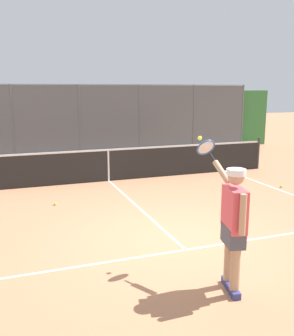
{
  "coord_description": "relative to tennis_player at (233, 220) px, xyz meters",
  "views": [
    {
      "loc": [
        2.7,
        6.06,
        2.7
      ],
      "look_at": [
        -0.0,
        -1.38,
        1.05
      ],
      "focal_mm": 40.8,
      "sensor_mm": 36.0,
      "label": 1
    }
  ],
  "objects": [
    {
      "name": "fence_backdrop",
      "position": [
        0.0,
        -11.93,
        0.29
      ],
      "size": [
        18.28,
        1.37,
        2.87
      ],
      "color": "#565B60",
      "rests_on": "ground"
    },
    {
      "name": "tennis_ball_mid_court",
      "position": [
        -4.32,
        -4.29,
        -0.97
      ],
      "size": [
        0.07,
        0.07,
        0.07
      ],
      "primitive_type": "sphere",
      "color": "#D6E042",
      "rests_on": "ground"
    },
    {
      "name": "ground_plane",
      "position": [
        0.0,
        -1.96,
        -1.0
      ],
      "size": [
        60.0,
        60.0,
        0.0
      ],
      "primitive_type": "plane",
      "color": "#B27551"
    },
    {
      "name": "court_line_markings",
      "position": [
        0.0,
        -1.08,
        -1.0
      ],
      "size": [
        8.25,
        9.66,
        0.01
      ],
      "color": "white",
      "rests_on": "ground"
    },
    {
      "name": "tennis_player",
      "position": [
        0.0,
        0.0,
        0.0
      ],
      "size": [
        0.35,
        1.43,
        2.0
      ],
      "rotation": [
        0.0,
        0.0,
        -1.81
      ],
      "color": "navy",
      "rests_on": "ground"
    },
    {
      "name": "tennis_ball_by_sideline",
      "position": [
        1.8,
        -4.76,
        -0.97
      ],
      "size": [
        0.07,
        0.07,
        0.07
      ],
      "primitive_type": "sphere",
      "color": "#CCDB33",
      "rests_on": "ground"
    },
    {
      "name": "tennis_net",
      "position": [
        0.0,
        -6.69,
        -0.51
      ],
      "size": [
        10.6,
        0.09,
        1.07
      ],
      "color": "#2D2D2D",
      "rests_on": "ground"
    }
  ]
}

